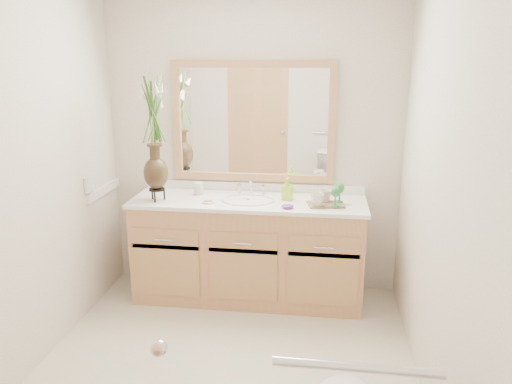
# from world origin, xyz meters

# --- Properties ---
(floor) EXTENTS (2.60, 2.60, 0.00)m
(floor) POSITION_xyz_m (0.00, 0.00, 0.00)
(floor) COLOR beige
(floor) RESTS_ON ground
(wall_back) EXTENTS (2.40, 0.02, 2.40)m
(wall_back) POSITION_xyz_m (0.00, 1.30, 1.20)
(wall_back) COLOR white
(wall_back) RESTS_ON floor
(wall_front) EXTENTS (2.40, 0.02, 2.40)m
(wall_front) POSITION_xyz_m (0.00, -1.30, 1.20)
(wall_front) COLOR white
(wall_front) RESTS_ON floor
(wall_left) EXTENTS (0.02, 2.60, 2.40)m
(wall_left) POSITION_xyz_m (-1.20, 0.00, 1.20)
(wall_left) COLOR white
(wall_left) RESTS_ON floor
(wall_right) EXTENTS (0.02, 2.60, 2.40)m
(wall_right) POSITION_xyz_m (1.20, 0.00, 1.20)
(wall_right) COLOR white
(wall_right) RESTS_ON floor
(vanity) EXTENTS (1.80, 0.55, 0.80)m
(vanity) POSITION_xyz_m (0.00, 1.01, 0.40)
(vanity) COLOR tan
(vanity) RESTS_ON floor
(counter) EXTENTS (1.84, 0.57, 0.03)m
(counter) POSITION_xyz_m (0.00, 1.01, 0.82)
(counter) COLOR white
(counter) RESTS_ON vanity
(sink) EXTENTS (0.38, 0.34, 0.23)m
(sink) POSITION_xyz_m (0.00, 1.00, 0.78)
(sink) COLOR white
(sink) RESTS_ON counter
(mirror) EXTENTS (1.32, 0.04, 0.97)m
(mirror) POSITION_xyz_m (0.00, 1.28, 1.41)
(mirror) COLOR white
(mirror) RESTS_ON wall_back
(switch_plate) EXTENTS (0.02, 0.12, 0.12)m
(switch_plate) POSITION_xyz_m (-1.19, 0.76, 0.98)
(switch_plate) COLOR white
(switch_plate) RESTS_ON wall_left
(door) EXTENTS (0.80, 0.03, 2.00)m
(door) POSITION_xyz_m (-0.30, -1.29, 1.00)
(door) COLOR tan
(door) RESTS_ON floor
(grab_bar) EXTENTS (0.55, 0.03, 0.03)m
(grab_bar) POSITION_xyz_m (0.70, -1.27, 0.95)
(grab_bar) COLOR silver
(grab_bar) RESTS_ON wall_front
(flower_vase) EXTENTS (0.22, 0.22, 0.92)m
(flower_vase) POSITION_xyz_m (-0.70, 0.90, 1.45)
(flower_vase) COLOR black
(flower_vase) RESTS_ON counter
(tumbler) EXTENTS (0.08, 0.08, 0.10)m
(tumbler) POSITION_xyz_m (-0.42, 1.11, 0.88)
(tumbler) COLOR beige
(tumbler) RESTS_ON counter
(soap_dish) EXTENTS (0.10, 0.10, 0.03)m
(soap_dish) POSITION_xyz_m (-0.29, 0.89, 0.84)
(soap_dish) COLOR beige
(soap_dish) RESTS_ON counter
(soap_bottle) EXTENTS (0.08, 0.08, 0.16)m
(soap_bottle) POSITION_xyz_m (0.30, 1.06, 0.91)
(soap_bottle) COLOR #A3DC33
(soap_bottle) RESTS_ON counter
(purple_dish) EXTENTS (0.10, 0.09, 0.03)m
(purple_dish) POSITION_xyz_m (0.32, 0.82, 0.85)
(purple_dish) COLOR #5E297D
(purple_dish) RESTS_ON counter
(tray) EXTENTS (0.30, 0.23, 0.01)m
(tray) POSITION_xyz_m (0.60, 0.94, 0.84)
(tray) COLOR brown
(tray) RESTS_ON counter
(mug_left) EXTENTS (0.11, 0.10, 0.10)m
(mug_left) POSITION_xyz_m (0.54, 0.89, 0.89)
(mug_left) COLOR beige
(mug_left) RESTS_ON tray
(mug_right) EXTENTS (0.13, 0.13, 0.10)m
(mug_right) POSITION_xyz_m (0.60, 1.00, 0.89)
(mug_right) COLOR beige
(mug_right) RESTS_ON tray
(goblet_front) EXTENTS (0.07, 0.07, 0.15)m
(goblet_front) POSITION_xyz_m (0.67, 0.89, 0.95)
(goblet_front) COLOR #297D33
(goblet_front) RESTS_ON tray
(goblet_back) EXTENTS (0.07, 0.07, 0.15)m
(goblet_back) POSITION_xyz_m (0.70, 1.00, 0.94)
(goblet_back) COLOR #297D33
(goblet_back) RESTS_ON tray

